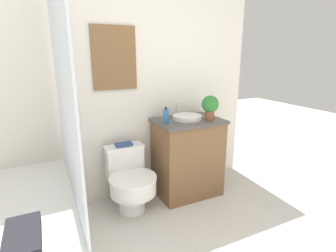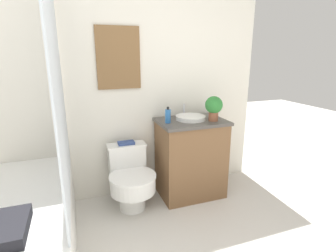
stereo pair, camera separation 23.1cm
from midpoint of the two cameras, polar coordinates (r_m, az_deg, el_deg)
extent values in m
cube|color=silver|center=(2.58, -15.53, 10.60)|extent=(3.11, 0.05, 2.50)
cube|color=brown|center=(2.55, -14.25, 14.12)|extent=(0.41, 0.02, 0.58)
cube|color=beige|center=(2.54, -14.23, 14.12)|extent=(0.38, 0.01, 0.55)
cube|color=white|center=(2.19, -30.47, -20.08)|extent=(0.61, 1.39, 0.50)
cube|color=silver|center=(1.85, -24.81, 2.43)|extent=(0.01, 1.28, 1.75)
cube|color=black|center=(1.69, -32.81, -19.98)|extent=(0.17, 0.34, 0.07)
cylinder|color=white|center=(2.61, -10.45, -15.66)|extent=(0.25, 0.25, 0.21)
cylinder|color=white|center=(2.48, -10.31, -12.78)|extent=(0.42, 0.42, 0.14)
cylinder|color=white|center=(2.45, -10.40, -11.13)|extent=(0.43, 0.43, 0.02)
cube|color=white|center=(2.64, -11.95, -7.89)|extent=(0.35, 0.16, 0.32)
cube|color=white|center=(2.58, -12.15, -4.44)|extent=(0.37, 0.17, 0.02)
cube|color=brown|center=(2.75, 1.83, -7.10)|extent=(0.64, 0.45, 0.78)
cube|color=#4C4742|center=(2.62, 1.91, 1.07)|extent=(0.67, 0.48, 0.03)
cylinder|color=white|center=(2.63, 1.71, 1.90)|extent=(0.30, 0.30, 0.04)
cylinder|color=silver|center=(2.77, 0.06, 3.56)|extent=(0.02, 0.02, 0.13)
cylinder|color=#2D6BB2|center=(2.48, -3.13, 2.11)|extent=(0.05, 0.05, 0.13)
cylinder|color=black|center=(2.46, -3.16, 3.85)|extent=(0.02, 0.02, 0.02)
cylinder|color=brown|center=(2.62, 6.56, 2.31)|extent=(0.09, 0.09, 0.09)
sphere|color=#2D7A33|center=(2.60, 6.64, 4.74)|extent=(0.17, 0.17, 0.17)
cube|color=#33477F|center=(2.58, -12.18, -3.98)|extent=(0.16, 0.10, 0.02)
camera|label=1|loc=(0.12, -92.86, -0.79)|focal=28.00mm
camera|label=2|loc=(0.12, 87.14, 0.79)|focal=28.00mm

